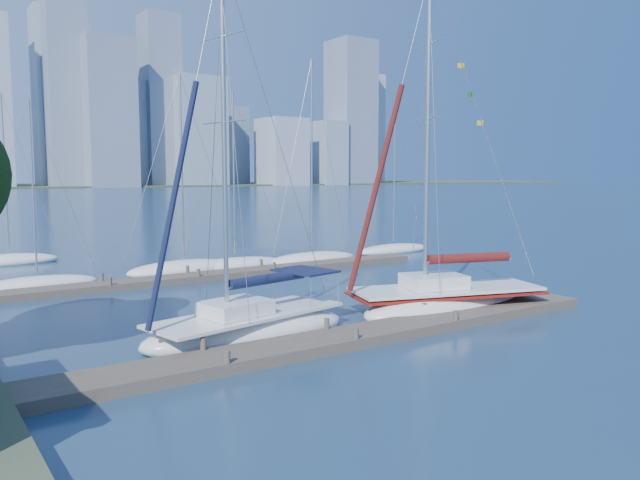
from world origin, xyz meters
TOP-DOWN VIEW (x-y plane):
  - ground at (0.00, 0.00)m, footprint 700.00×700.00m
  - near_dock at (0.00, 0.00)m, footprint 26.00×2.00m
  - far_dock at (2.00, 16.00)m, footprint 30.00×1.80m
  - sailboat_navy at (-2.43, 2.62)m, footprint 8.80×4.37m
  - sailboat_maroon at (7.23, 1.82)m, footprint 9.78×5.67m
  - bg_boat_0 at (-7.01, 18.37)m, footprint 6.56×2.65m
  - bg_boat_2 at (1.65, 18.95)m, footprint 7.61×3.50m
  - bg_boat_3 at (5.11, 18.77)m, footprint 7.30×2.33m
  - bg_boat_4 at (10.85, 18.26)m, footprint 7.55×3.63m
  - bg_boat_5 at (19.40, 19.40)m, footprint 7.33×3.21m
  - bg_boat_6 at (-6.85, 29.41)m, footprint 6.44×2.52m

SIDE VIEW (x-z plane):
  - ground at x=0.00m, z-range 0.00..0.00m
  - far_dock at x=2.00m, z-range 0.00..0.36m
  - near_dock at x=0.00m, z-range 0.00..0.40m
  - bg_boat_0 at x=-7.01m, z-range -4.97..5.43m
  - bg_boat_5 at x=19.40m, z-range -5.85..6.33m
  - bg_boat_3 at x=5.11m, z-range -5.68..6.18m
  - bg_boat_6 at x=-6.85m, z-range -5.72..6.22m
  - bg_boat_4 at x=10.85m, z-range -6.91..7.47m
  - bg_boat_2 at x=1.65m, z-range -6.06..6.62m
  - sailboat_navy at x=-2.43m, z-range -6.05..8.34m
  - sailboat_maroon at x=7.23m, z-range -6.56..8.87m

